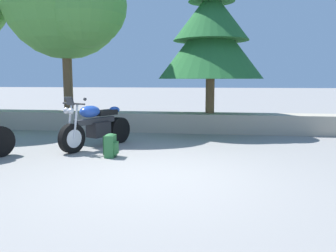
{
  "coord_description": "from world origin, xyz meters",
  "views": [
    {
      "loc": [
        0.96,
        -5.19,
        1.53
      ],
      "look_at": [
        0.03,
        1.2,
        0.65
      ],
      "focal_mm": 36.72,
      "sensor_mm": 36.0,
      "label": 1
    }
  ],
  "objects": [
    {
      "name": "stone_wall",
      "position": [
        0.0,
        4.8,
        0.28
      ],
      "size": [
        36.0,
        0.8,
        0.55
      ],
      "primitive_type": "cube",
      "color": "#A89E89",
      "rests_on": "ground"
    },
    {
      "name": "rider_backpack",
      "position": [
        -1.12,
        1.25,
        0.24
      ],
      "size": [
        0.27,
        0.31,
        0.47
      ],
      "color": "#2D6B38",
      "rests_on": "ground"
    },
    {
      "name": "motorcycle_blue_centre",
      "position": [
        -1.73,
        2.12,
        0.49
      ],
      "size": [
        1.11,
        1.92,
        1.18
      ],
      "color": "black",
      "rests_on": "ground"
    },
    {
      "name": "ground_plane",
      "position": [
        0.0,
        0.0,
        0.0
      ],
      "size": [
        120.0,
        120.0,
        0.0
      ],
      "primitive_type": "plane",
      "color": "gray"
    },
    {
      "name": "pine_tree_mid_right",
      "position": [
        0.73,
        4.88,
        2.81
      ],
      "size": [
        2.99,
        2.99,
        4.0
      ],
      "color": "brown",
      "rests_on": "stone_wall"
    }
  ]
}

